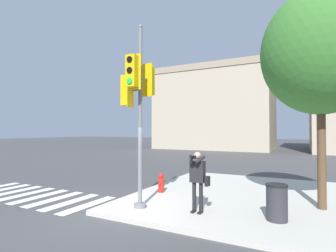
{
  "coord_description": "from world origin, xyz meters",
  "views": [
    {
      "loc": [
        5.01,
        -6.05,
        2.39
      ],
      "look_at": [
        1.48,
        0.74,
        2.54
      ],
      "focal_mm": 28.0,
      "sensor_mm": 36.0,
      "label": 1
    }
  ],
  "objects_px": {
    "trash_bin": "(277,202)",
    "street_tree": "(320,52)",
    "person_photographer": "(198,176)",
    "fire_hydrant": "(161,183)",
    "traffic_signal_pole": "(137,94)"
  },
  "relations": [
    {
      "from": "traffic_signal_pole",
      "to": "street_tree",
      "type": "relative_size",
      "value": 0.85
    },
    {
      "from": "person_photographer",
      "to": "fire_hydrant",
      "type": "bearing_deg",
      "value": 141.91
    },
    {
      "from": "street_tree",
      "to": "trash_bin",
      "type": "bearing_deg",
      "value": -122.74
    },
    {
      "from": "person_photographer",
      "to": "fire_hydrant",
      "type": "xyz_separation_m",
      "value": [
        -2.06,
        1.61,
        -0.65
      ]
    },
    {
      "from": "street_tree",
      "to": "fire_hydrant",
      "type": "xyz_separation_m",
      "value": [
        -5.13,
        -0.34,
        -4.2
      ]
    },
    {
      "from": "fire_hydrant",
      "to": "trash_bin",
      "type": "bearing_deg",
      "value": -18.07
    },
    {
      "from": "fire_hydrant",
      "to": "trash_bin",
      "type": "xyz_separation_m",
      "value": [
        4.06,
        -1.32,
        0.11
      ]
    },
    {
      "from": "street_tree",
      "to": "fire_hydrant",
      "type": "distance_m",
      "value": 6.64
    },
    {
      "from": "person_photographer",
      "to": "trash_bin",
      "type": "relative_size",
      "value": 1.83
    },
    {
      "from": "street_tree",
      "to": "person_photographer",
      "type": "bearing_deg",
      "value": -147.53
    },
    {
      "from": "traffic_signal_pole",
      "to": "street_tree",
      "type": "distance_m",
      "value": 5.51
    },
    {
      "from": "fire_hydrant",
      "to": "traffic_signal_pole",
      "type": "bearing_deg",
      "value": -81.91
    },
    {
      "from": "trash_bin",
      "to": "street_tree",
      "type": "bearing_deg",
      "value": 57.26
    },
    {
      "from": "street_tree",
      "to": "trash_bin",
      "type": "xyz_separation_m",
      "value": [
        -1.07,
        -1.66,
        -4.09
      ]
    },
    {
      "from": "person_photographer",
      "to": "street_tree",
      "type": "relative_size",
      "value": 0.26
    }
  ]
}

